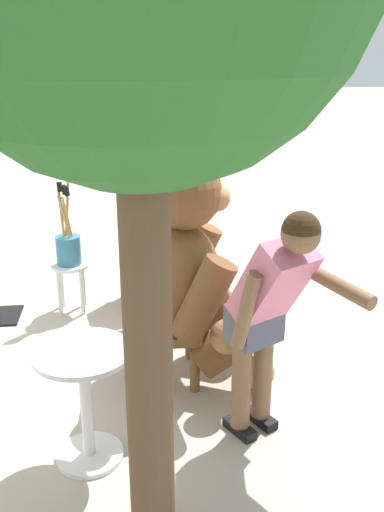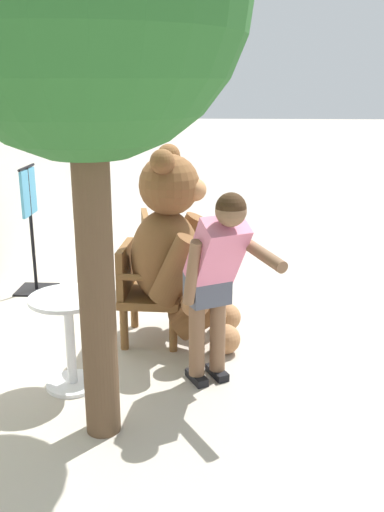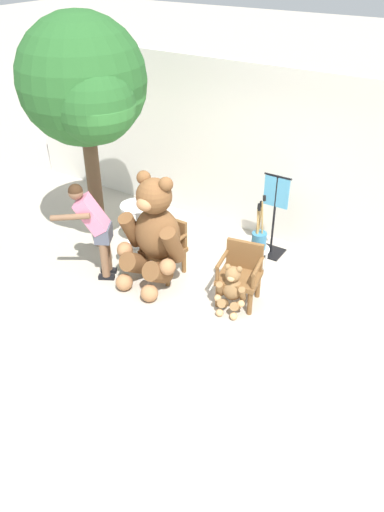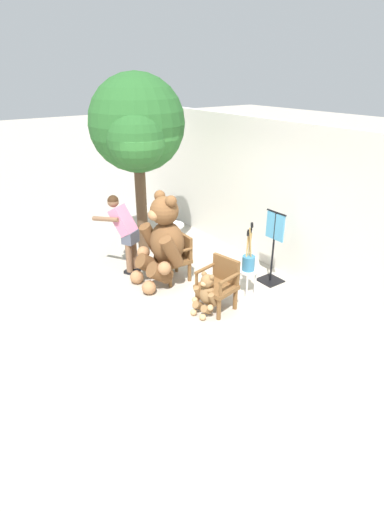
{
  "view_description": "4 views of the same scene",
  "coord_description": "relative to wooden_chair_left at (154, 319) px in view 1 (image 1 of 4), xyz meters",
  "views": [
    {
      "loc": [
        -4.32,
        0.65,
        2.3
      ],
      "look_at": [
        -0.0,
        0.14,
        0.69
      ],
      "focal_mm": 40.0,
      "sensor_mm": 36.0,
      "label": 1
    },
    {
      "loc": [
        -5.27,
        -0.19,
        2.2
      ],
      "look_at": [
        -0.11,
        0.11,
        0.61
      ],
      "focal_mm": 40.0,
      "sensor_mm": 36.0,
      "label": 2
    },
    {
      "loc": [
        3.1,
        -4.65,
        4.41
      ],
      "look_at": [
        0.09,
        0.09,
        0.76
      ],
      "focal_mm": 35.0,
      "sensor_mm": 36.0,
      "label": 3
    },
    {
      "loc": [
        4.98,
        -3.18,
        3.6
      ],
      "look_at": [
        0.37,
        0.13,
        0.94
      ],
      "focal_mm": 28.0,
      "sensor_mm": 36.0,
      "label": 4
    }
  ],
  "objects": [
    {
      "name": "round_side_table",
      "position": [
        -0.86,
        0.44,
        -0.01
      ],
      "size": [
        0.56,
        0.56,
        0.72
      ],
      "color": "silver",
      "rests_on": "ground"
    },
    {
      "name": "wooden_chair_left",
      "position": [
        0.0,
        0.0,
        0.0
      ],
      "size": [
        0.58,
        0.54,
        0.86
      ],
      "color": "brown",
      "rests_on": "ground"
    },
    {
      "name": "teddy_bear_large",
      "position": [
        -0.0,
        -0.27,
        0.37
      ],
      "size": [
        1.02,
        0.97,
        1.7
      ],
      "color": "brown",
      "rests_on": "ground"
    },
    {
      "name": "ground_plane",
      "position": [
        0.64,
        -0.49,
        -0.46
      ],
      "size": [
        60.0,
        60.0,
        0.0
      ],
      "primitive_type": "plane",
      "color": "#B2A899"
    },
    {
      "name": "teddy_bear_small",
      "position": [
        1.29,
        -0.28,
        -0.11
      ],
      "size": [
        0.45,
        0.44,
        0.72
      ],
      "color": "olive",
      "rests_on": "ground"
    },
    {
      "name": "brush_bucket",
      "position": [
        1.2,
        0.7,
        0.18
      ],
      "size": [
        0.22,
        0.22,
        0.88
      ],
      "color": "teal",
      "rests_on": "white_stool"
    },
    {
      "name": "person_visitor",
      "position": [
        -0.8,
        -0.63,
        0.44
      ],
      "size": [
        0.69,
        0.72,
        1.51
      ],
      "color": "black",
      "rests_on": "ground"
    },
    {
      "name": "wooden_chair_right",
      "position": [
        1.27,
        -0.0,
        0.0
      ],
      "size": [
        0.65,
        0.62,
        0.86
      ],
      "color": "brown",
      "rests_on": "ground"
    },
    {
      "name": "white_stool",
      "position": [
        1.2,
        0.7,
        -0.11
      ],
      "size": [
        0.34,
        0.34,
        0.46
      ],
      "color": "silver",
      "rests_on": "ground"
    }
  ]
}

